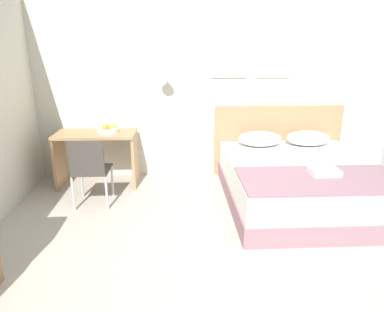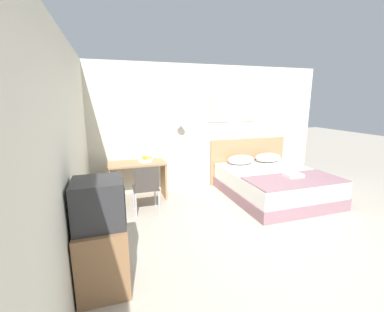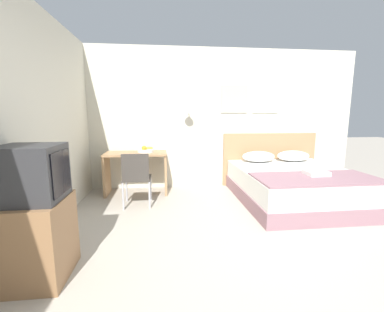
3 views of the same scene
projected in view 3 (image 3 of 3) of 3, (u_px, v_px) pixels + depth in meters
name	position (u px, v px, depth m)	size (l,w,h in m)	color
ground_plane	(271.00, 262.00, 2.51)	(24.00, 24.00, 0.00)	#B2A899
wall_back	(216.00, 119.00, 4.99)	(5.59, 0.31, 2.65)	beige
bed	(294.00, 186.00, 4.21)	(1.78, 2.04, 0.53)	gray
headboard	(269.00, 159.00, 5.19)	(1.90, 0.06, 1.04)	#A87F56
pillow_left	(258.00, 157.00, 4.84)	(0.61, 0.44, 0.20)	white
pillow_right	(293.00, 156.00, 4.92)	(0.61, 0.44, 0.20)	white
throw_blanket	(317.00, 178.00, 3.58)	(1.73, 0.81, 0.02)	gray
folded_towel_near_foot	(316.00, 173.00, 3.72)	(0.30, 0.26, 0.06)	white
desk	(136.00, 166.00, 4.58)	(1.08, 0.54, 0.75)	#A87F56
desk_chair	(136.00, 175.00, 3.89)	(0.43, 0.43, 0.85)	#3D3833
fruit_bowl	(146.00, 150.00, 4.57)	(0.28, 0.28, 0.12)	silver
tv_stand	(38.00, 239.00, 2.22)	(0.50, 0.58, 0.71)	#8E6642
television	(31.00, 173.00, 2.13)	(0.49, 0.46, 0.47)	#2D2D30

